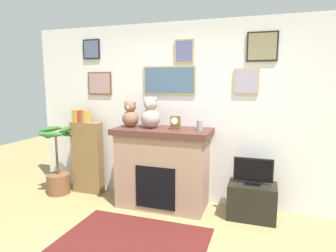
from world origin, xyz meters
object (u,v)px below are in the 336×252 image
Objects in this scene: potted_plant at (58,170)px; mantel_clock at (175,123)px; candle_jar at (200,125)px; teddy_bear_grey at (150,114)px; bookshelf at (87,155)px; tv_stand at (252,201)px; fireplace at (163,167)px; teddy_bear_cream at (130,115)px; television at (253,172)px.

potted_plant is 2.09m from mantel_clock.
candle_jar is 0.77× the size of mantel_clock.
potted_plant is 1.81m from teddy_bear_grey.
bookshelf reaches higher than tv_stand.
fireplace is at bearing 6.08° from teddy_bear_grey.
candle_jar is 1.01m from teddy_bear_cream.
teddy_bear_grey is (1.55, 0.08, 0.94)m from potted_plant.
teddy_bear_cream is 0.86× the size of teddy_bear_grey.
television is at bearing -0.07° from fireplace.
fireplace is 1.25× the size of potted_plant.
candle_jar is (0.53, -0.02, 0.63)m from fireplace.
fireplace is 0.68m from mantel_clock.
television is at bearing -2.28° from bookshelf.
teddy_bear_grey is at bearing -179.26° from tv_stand.
potted_plant is at bearing -153.81° from bookshelf.
teddy_bear_grey is (-1.40, -0.02, 0.70)m from television.
bookshelf is 1.08m from teddy_bear_cream.
television is at bearing 1.32° from candle_jar.
tv_stand is at bearing 0.60° from teddy_bear_cream.
bookshelf is 3.53× the size of teddy_bear_cream.
mantel_clock is 0.48× the size of teddy_bear_cream.
television is 3.52× the size of candle_jar.
potted_plant reaches higher than television.
tv_stand is at bearing -0.01° from fireplace.
fireplace is 0.82m from candle_jar.
fireplace reaches higher than television.
potted_plant is 1.54m from teddy_bear_cream.
bookshelf reaches higher than fireplace.
teddy_bear_cream is (-1.71, -0.02, 0.67)m from television.
tv_stand is 4.33× the size of candle_jar.
candle_jar is 0.34m from mantel_clock.
fireplace is 2.24× the size of tv_stand.
candle_jar is 0.37× the size of teddy_bear_cream.
mantel_clock reaches higher than potted_plant.
teddy_bear_grey reaches higher than potted_plant.
teddy_bear_cream is at bearing -179.97° from candle_jar.
potted_plant is 1.79× the size of tv_stand.
candle_jar reaches higher than fireplace.
fireplace is at bearing 2.17° from teddy_bear_cream.
candle_jar is at bearing -178.68° from television.
candle_jar is at bearing -178.57° from tv_stand.
bookshelf is at bearing 171.92° from teddy_bear_cream.
teddy_bear_cream is at bearing -179.44° from television.
potted_plant is 2.85× the size of teddy_bear_cream.
bookshelf is 0.51m from potted_plant.
teddy_bear_grey is at bearing -179.95° from candle_jar.
teddy_bear_cream is (-1.71, -0.02, 1.06)m from tv_stand.
potted_plant is 2.39m from candle_jar.
teddy_bear_cream is (0.83, -0.12, 0.69)m from bookshelf.
teddy_bear_grey is at bearing -5.92° from bookshelf.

